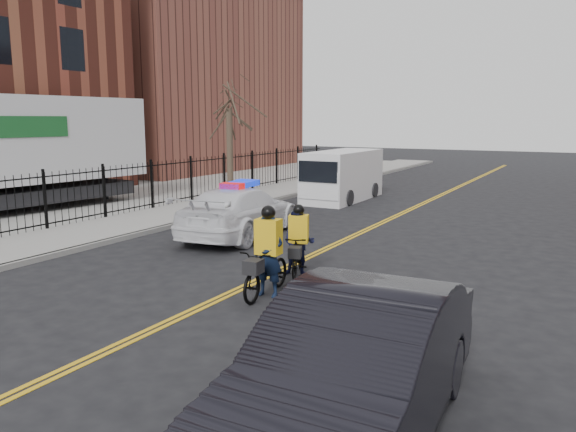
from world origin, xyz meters
The scene contains 14 objects.
ground centered at (0.00, 0.00, 0.00)m, with size 120.00×120.00×0.00m, color black.
center_line_left centered at (-0.08, 8.00, 0.01)m, with size 0.10×60.00×0.01m, color gold.
center_line_right centered at (0.08, 8.00, 0.01)m, with size 0.10×60.00×0.01m, color gold.
sidewalk centered at (-7.50, 8.00, 0.07)m, with size 3.00×60.00×0.15m, color gray.
curb centered at (-6.00, 8.00, 0.07)m, with size 0.20×60.00×0.15m, color gray.
iron_fence centered at (-9.00, 8.00, 1.00)m, with size 0.12×28.00×2.00m, color black, non-canonical shape.
lot_pad centered at (-18.00, 8.00, 0.01)m, with size 18.00×60.00×0.02m, color gray.
warehouse_far centered at (-23.00, 24.00, 7.00)m, with size 14.00×18.00×14.00m, color brown.
street_tree centered at (-7.60, 10.00, 3.53)m, with size 3.20×3.20×4.80m.
police_cruiser centered at (-3.16, 4.17, 0.80)m, with size 2.85×5.69×1.75m.
dark_sedan centered at (4.44, -4.85, 0.87)m, with size 1.84×5.28×1.74m, color black.
cargo_van centered at (-3.60, 13.14, 1.10)m, with size 2.14×5.41×2.26m.
cyclist_near centered at (0.80, -0.69, 0.67)m, with size 0.86×2.02×1.93m.
cyclist_far centered at (0.62, 0.99, 0.68)m, with size 1.04×1.76×1.72m.
Camera 1 is at (6.68, -10.45, 3.68)m, focal length 35.00 mm.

